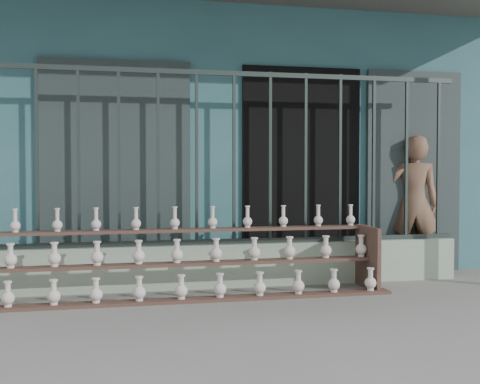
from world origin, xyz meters
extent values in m
plane|color=slate|center=(0.00, 0.00, 0.00)|extent=(60.00, 60.00, 0.00)
cube|color=#2F5D64|center=(0.00, 4.30, 1.60)|extent=(7.00, 5.00, 3.20)
cube|color=black|center=(0.90, 1.82, 1.20)|extent=(1.40, 0.12, 2.40)
cube|color=#212C2B|center=(-1.20, 1.78, 1.20)|extent=(1.60, 0.08, 2.40)
cube|color=#212C2B|center=(2.30, 1.78, 1.20)|extent=(1.20, 0.08, 2.40)
cube|color=#98AD94|center=(0.00, 1.30, 0.23)|extent=(5.00, 0.20, 0.45)
cube|color=#283330|center=(-1.96, 1.30, 1.35)|extent=(0.03, 0.03, 1.80)
cube|color=#283330|center=(-1.57, 1.30, 1.35)|extent=(0.03, 0.03, 1.80)
cube|color=#283330|center=(-1.18, 1.30, 1.35)|extent=(0.03, 0.03, 1.80)
cube|color=#283330|center=(-0.78, 1.30, 1.35)|extent=(0.03, 0.03, 1.80)
cube|color=#283330|center=(-0.39, 1.30, 1.35)|extent=(0.03, 0.03, 1.80)
cube|color=#283330|center=(0.00, 1.30, 1.35)|extent=(0.03, 0.03, 1.80)
cube|color=#283330|center=(0.39, 1.30, 1.35)|extent=(0.03, 0.03, 1.80)
cube|color=#283330|center=(0.78, 1.30, 1.35)|extent=(0.03, 0.03, 1.80)
cube|color=#283330|center=(1.17, 1.30, 1.35)|extent=(0.03, 0.03, 1.80)
cube|color=#283330|center=(1.57, 1.30, 1.35)|extent=(0.03, 0.03, 1.80)
cube|color=#283330|center=(1.96, 1.30, 1.35)|extent=(0.03, 0.03, 1.80)
cube|color=#283330|center=(2.35, 1.30, 1.35)|extent=(0.03, 0.03, 1.80)
cube|color=#283330|center=(0.00, 1.30, 2.22)|extent=(5.00, 0.04, 0.05)
cube|color=#283330|center=(0.00, 1.30, 0.47)|extent=(5.00, 0.04, 0.05)
cube|color=brown|center=(-0.82, 0.65, 0.01)|extent=(4.50, 0.18, 0.03)
cube|color=brown|center=(-0.82, 0.90, 0.32)|extent=(4.50, 0.18, 0.03)
cube|color=brown|center=(-0.82, 1.15, 0.61)|extent=(4.50, 0.18, 0.03)
cube|color=brown|center=(1.33, 0.90, 0.32)|extent=(0.04, 0.55, 0.64)
imported|color=brown|center=(2.27, 1.70, 0.82)|extent=(0.69, 0.57, 1.63)
camera|label=1|loc=(-1.27, -4.84, 1.21)|focal=45.00mm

